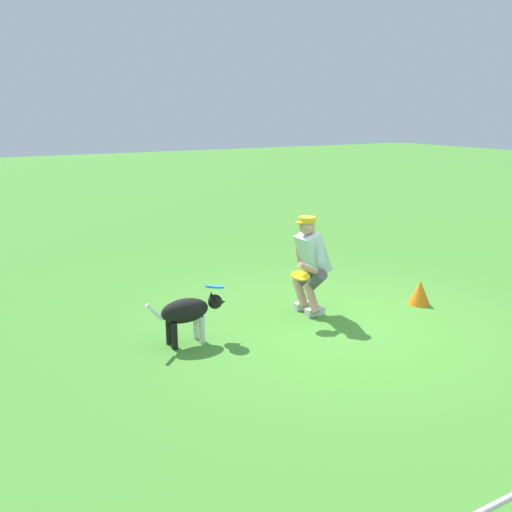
{
  "coord_description": "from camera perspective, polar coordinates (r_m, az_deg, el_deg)",
  "views": [
    {
      "loc": [
        4.23,
        5.22,
        2.61
      ],
      "look_at": [
        0.92,
        -0.49,
        0.9
      ],
      "focal_mm": 39.6,
      "sensor_mm": 36.0,
      "label": 1
    }
  ],
  "objects": [
    {
      "name": "frisbee_held",
      "position": [
        7.05,
        4.5,
        -2.0
      ],
      "size": [
        0.26,
        0.26,
        0.08
      ],
      "primitive_type": "cylinder",
      "rotation": [
        0.02,
        -0.23,
        4.62
      ],
      "color": "yellow",
      "rests_on": "person"
    },
    {
      "name": "ground_plane",
      "position": [
        7.2,
        8.39,
        -6.87
      ],
      "size": [
        60.0,
        60.0,
        0.0
      ],
      "primitive_type": "plane",
      "color": "#478D31"
    },
    {
      "name": "frisbee_flying",
      "position": [
        6.57,
        -4.19,
        -3.11
      ],
      "size": [
        0.31,
        0.32,
        0.08
      ],
      "primitive_type": "cylinder",
      "rotation": [
        0.22,
        -0.06,
        5.71
      ],
      "color": "#2A8BDA"
    },
    {
      "name": "person",
      "position": [
        7.37,
        5.5,
        -0.57
      ],
      "size": [
        0.58,
        0.65,
        1.29
      ],
      "rotation": [
        0.0,
        0.0,
        -0.03
      ],
      "color": "silver",
      "rests_on": "ground_plane"
    },
    {
      "name": "dog",
      "position": [
        6.52,
        -6.8,
        -5.61
      ],
      "size": [
        0.98,
        0.28,
        0.56
      ],
      "rotation": [
        0.0,
        0.0,
        3.15
      ],
      "color": "black",
      "rests_on": "ground_plane"
    },
    {
      "name": "training_cone",
      "position": [
        8.12,
        16.21,
        -3.57
      ],
      "size": [
        0.3,
        0.3,
        0.34
      ],
      "primitive_type": "cone",
      "color": "orange",
      "rests_on": "ground_plane"
    }
  ]
}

